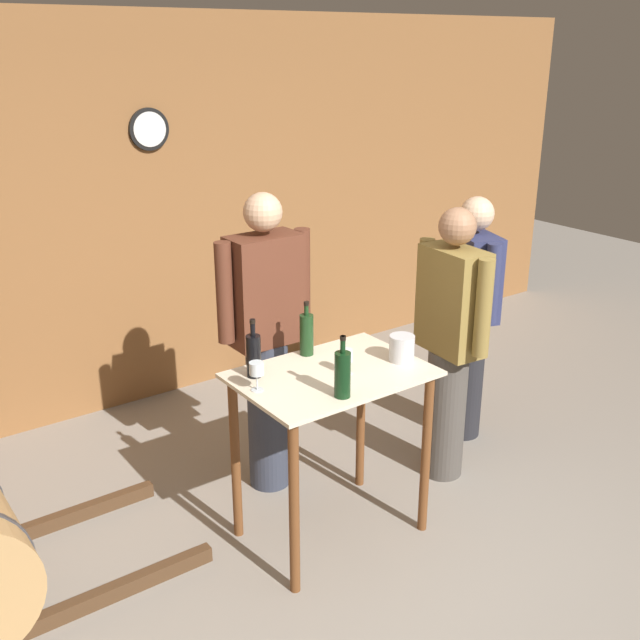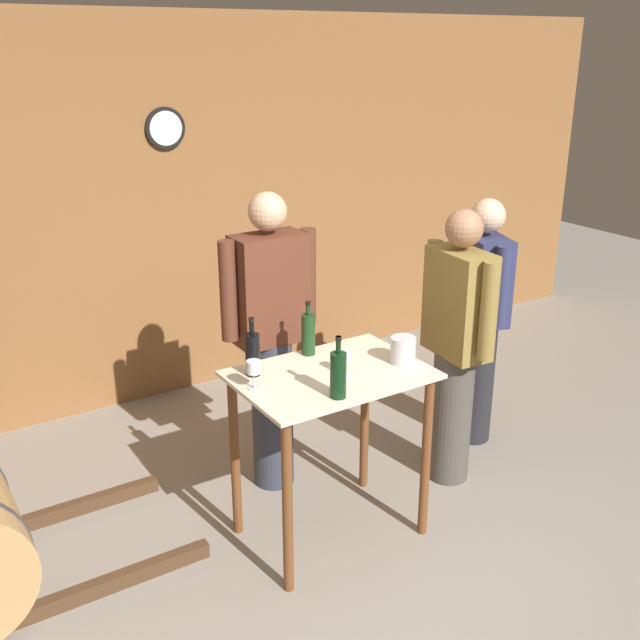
{
  "view_description": "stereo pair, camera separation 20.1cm",
  "coord_description": "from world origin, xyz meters",
  "px_view_note": "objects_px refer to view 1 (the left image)",
  "views": [
    {
      "loc": [
        -2.02,
        -2.06,
        2.5
      ],
      "look_at": [
        0.02,
        0.76,
        1.19
      ],
      "focal_mm": 42.0,
      "sensor_mm": 36.0,
      "label": 1
    },
    {
      "loc": [
        -1.86,
        -2.17,
        2.5
      ],
      "look_at": [
        0.02,
        0.76,
        1.19
      ],
      "focal_mm": 42.0,
      "sensor_mm": 36.0,
      "label": 2
    }
  ],
  "objects_px": {
    "wine_bottle_center": "(307,334)",
    "person_visitor_bearded": "(450,341)",
    "wine_bottle_far_left": "(254,355)",
    "person_host": "(266,339)",
    "wine_bottle_left": "(343,373)",
    "ice_bucket": "(402,348)",
    "wine_glass_near_center": "(347,356)",
    "person_visitor_with_scarf": "(469,315)",
    "wine_glass_near_left": "(257,370)"
  },
  "relations": [
    {
      "from": "person_visitor_with_scarf",
      "to": "ice_bucket",
      "type": "bearing_deg",
      "value": -155.64
    },
    {
      "from": "wine_bottle_far_left",
      "to": "person_host",
      "type": "distance_m",
      "value": 0.54
    },
    {
      "from": "person_visitor_bearded",
      "to": "wine_glass_near_center",
      "type": "bearing_deg",
      "value": -171.58
    },
    {
      "from": "wine_bottle_far_left",
      "to": "wine_bottle_left",
      "type": "xyz_separation_m",
      "value": [
        0.22,
        -0.43,
        0.0
      ]
    },
    {
      "from": "wine_bottle_far_left",
      "to": "wine_glass_near_left",
      "type": "height_order",
      "value": "wine_bottle_far_left"
    },
    {
      "from": "wine_bottle_left",
      "to": "wine_bottle_center",
      "type": "xyz_separation_m",
      "value": [
        0.15,
        0.51,
        -0.0
      ]
    },
    {
      "from": "wine_glass_near_left",
      "to": "wine_bottle_left",
      "type": "bearing_deg",
      "value": -45.3
    },
    {
      "from": "wine_bottle_center",
      "to": "wine_glass_near_left",
      "type": "distance_m",
      "value": 0.49
    },
    {
      "from": "person_visitor_with_scarf",
      "to": "person_visitor_bearded",
      "type": "bearing_deg",
      "value": -148.64
    },
    {
      "from": "wine_glass_near_left",
      "to": "wine_glass_near_center",
      "type": "height_order",
      "value": "wine_glass_near_left"
    },
    {
      "from": "wine_bottle_far_left",
      "to": "wine_bottle_center",
      "type": "distance_m",
      "value": 0.38
    },
    {
      "from": "wine_bottle_far_left",
      "to": "ice_bucket",
      "type": "bearing_deg",
      "value": -21.32
    },
    {
      "from": "wine_bottle_left",
      "to": "person_visitor_with_scarf",
      "type": "xyz_separation_m",
      "value": [
        1.49,
        0.6,
        -0.21
      ]
    },
    {
      "from": "wine_bottle_left",
      "to": "person_host",
      "type": "bearing_deg",
      "value": 82.43
    },
    {
      "from": "ice_bucket",
      "to": "person_visitor_with_scarf",
      "type": "bearing_deg",
      "value": 24.36
    },
    {
      "from": "wine_glass_near_left",
      "to": "ice_bucket",
      "type": "distance_m",
      "value": 0.8
    },
    {
      "from": "wine_glass_near_center",
      "to": "person_visitor_with_scarf",
      "type": "xyz_separation_m",
      "value": [
        1.31,
        0.41,
        -0.18
      ]
    },
    {
      "from": "wine_bottle_left",
      "to": "wine_glass_near_left",
      "type": "xyz_separation_m",
      "value": [
        -0.29,
        0.29,
        -0.01
      ]
    },
    {
      "from": "person_visitor_with_scarf",
      "to": "wine_glass_near_center",
      "type": "bearing_deg",
      "value": -162.85
    },
    {
      "from": "wine_bottle_far_left",
      "to": "wine_glass_near_center",
      "type": "xyz_separation_m",
      "value": [
        0.39,
        -0.24,
        -0.03
      ]
    },
    {
      "from": "wine_glass_near_center",
      "to": "wine_bottle_left",
      "type": "bearing_deg",
      "value": -132.26
    },
    {
      "from": "wine_bottle_center",
      "to": "person_host",
      "type": "xyz_separation_m",
      "value": [
        -0.04,
        0.34,
        -0.13
      ]
    },
    {
      "from": "wine_glass_near_center",
      "to": "person_visitor_with_scarf",
      "type": "height_order",
      "value": "person_visitor_with_scarf"
    },
    {
      "from": "wine_glass_near_left",
      "to": "person_host",
      "type": "height_order",
      "value": "person_host"
    },
    {
      "from": "wine_glass_near_center",
      "to": "person_visitor_with_scarf",
      "type": "relative_size",
      "value": 0.08
    },
    {
      "from": "wine_bottle_far_left",
      "to": "wine_glass_near_left",
      "type": "relative_size",
      "value": 2.1
    },
    {
      "from": "wine_bottle_left",
      "to": "wine_bottle_center",
      "type": "height_order",
      "value": "wine_bottle_left"
    },
    {
      "from": "person_host",
      "to": "wine_glass_near_center",
      "type": "bearing_deg",
      "value": -84.48
    },
    {
      "from": "wine_bottle_center",
      "to": "ice_bucket",
      "type": "relative_size",
      "value": 2.14
    },
    {
      "from": "wine_bottle_center",
      "to": "person_visitor_with_scarf",
      "type": "relative_size",
      "value": 0.18
    },
    {
      "from": "person_visitor_bearded",
      "to": "person_visitor_with_scarf",
      "type": "bearing_deg",
      "value": 31.36
    },
    {
      "from": "wine_bottle_far_left",
      "to": "wine_glass_near_center",
      "type": "relative_size",
      "value": 2.32
    },
    {
      "from": "wine_bottle_far_left",
      "to": "person_host",
      "type": "height_order",
      "value": "person_host"
    },
    {
      "from": "wine_bottle_left",
      "to": "person_visitor_bearded",
      "type": "distance_m",
      "value": 1.1
    },
    {
      "from": "wine_glass_near_left",
      "to": "person_visitor_bearded",
      "type": "height_order",
      "value": "person_visitor_bearded"
    },
    {
      "from": "wine_bottle_center",
      "to": "person_visitor_bearded",
      "type": "bearing_deg",
      "value": -11.99
    },
    {
      "from": "wine_glass_near_center",
      "to": "wine_glass_near_left",
      "type": "bearing_deg",
      "value": 168.32
    },
    {
      "from": "wine_bottle_center",
      "to": "person_visitor_with_scarf",
      "type": "distance_m",
      "value": 1.36
    },
    {
      "from": "wine_bottle_left",
      "to": "wine_bottle_center",
      "type": "distance_m",
      "value": 0.53
    },
    {
      "from": "wine_bottle_left",
      "to": "ice_bucket",
      "type": "distance_m",
      "value": 0.53
    },
    {
      "from": "person_host",
      "to": "person_visitor_bearded",
      "type": "xyz_separation_m",
      "value": [
        0.92,
        -0.53,
        -0.06
      ]
    },
    {
      "from": "wine_bottle_far_left",
      "to": "person_visitor_with_scarf",
      "type": "height_order",
      "value": "person_visitor_with_scarf"
    },
    {
      "from": "wine_bottle_left",
      "to": "wine_glass_near_left",
      "type": "bearing_deg",
      "value": 134.7
    },
    {
      "from": "wine_bottle_center",
      "to": "person_visitor_bearded",
      "type": "relative_size",
      "value": 0.18
    },
    {
      "from": "wine_glass_near_center",
      "to": "person_visitor_with_scarf",
      "type": "distance_m",
      "value": 1.39
    },
    {
      "from": "ice_bucket",
      "to": "person_visitor_with_scarf",
      "type": "distance_m",
      "value": 1.09
    },
    {
      "from": "wine_bottle_far_left",
      "to": "wine_bottle_center",
      "type": "relative_size",
      "value": 1.02
    },
    {
      "from": "wine_bottle_left",
      "to": "person_visitor_bearded",
      "type": "bearing_deg",
      "value": 17.25
    },
    {
      "from": "ice_bucket",
      "to": "wine_bottle_left",
      "type": "bearing_deg",
      "value": -163.14
    },
    {
      "from": "wine_bottle_center",
      "to": "person_visitor_with_scarf",
      "type": "height_order",
      "value": "person_visitor_with_scarf"
    }
  ]
}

